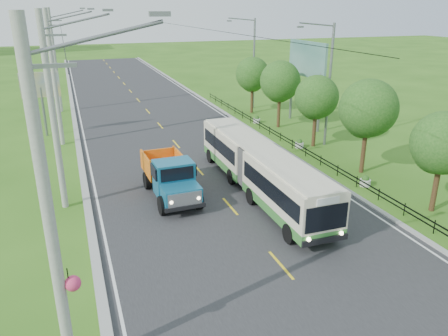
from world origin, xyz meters
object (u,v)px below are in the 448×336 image
streetlight_mid (328,81)px  billboard_left (41,89)px  planter_far (257,120)px  pole_near (54,113)px  pole_mid (55,78)px  bus (260,166)px  tree_third (367,111)px  planter_mid (299,144)px  pole_nearest (52,221)px  streetlight_far (253,60)px  billboard_right (307,65)px  tree_fifth (280,83)px  pole_far (55,60)px  tree_second (441,146)px  tree_back (252,76)px  tree_fourth (316,99)px  planter_near (365,181)px  dump_truck (170,175)px

streetlight_mid → billboard_left: size_ratio=1.74×
planter_far → pole_near: bearing=-142.4°
pole_mid → bus: size_ratio=0.72×
tree_third → planter_mid: bearing=102.1°
billboard_left → pole_nearest: bearing=-87.3°
planter_mid → billboard_left: 20.99m
streetlight_far → billboard_right: bearing=-78.3°
tree_fifth → bus: 15.18m
pole_far → planter_mid: (16.86, -19.00, -4.81)m
tree_fifth → bus: tree_fifth is taller
tree_third → tree_fifth: bearing=90.0°
tree_second → tree_back: 24.00m
tree_fourth → billboard_left: tree_fourth is taller
pole_far → tree_fifth: pole_far is taller
tree_second → planter_mid: size_ratio=7.91×
streetlight_mid → billboard_left: (-20.14, 10.00, -1.04)m
pole_far → planter_near: 32.19m
planter_far → dump_truck: bearing=-129.5°
streetlight_mid → planter_near: streetlight_mid is taller
streetlight_far → planter_far: 7.84m
tree_third → streetlight_mid: size_ratio=0.66×
tree_second → streetlight_far: (0.79, 25.86, 1.38)m
dump_truck → tree_fifth: bearing=41.6°
planter_near → streetlight_far: bearing=84.7°
pole_nearest → bus: size_ratio=0.72×
billboard_right → pole_near: bearing=-151.9°
tree_back → pole_near: bearing=-136.6°
pole_far → streetlight_mid: size_ratio=1.10×
tree_fourth → pole_mid: bearing=159.3°
planter_mid → billboard_right: 8.68m
streetlight_mid → planter_mid: streetlight_mid is taller
tree_second → planter_near: 5.19m
tree_second → streetlight_far: streetlight_far is taller
pole_far → dump_truck: pole_far is taller
streetlight_far → dump_truck: bearing=-124.1°
pole_nearest → streetlight_far: size_ratio=1.10×
streetlight_mid → streetlight_far: (0.00, 14.00, 0.00)m
dump_truck → planter_far: bearing=48.8°
tree_fourth → streetlight_mid: bearing=-10.1°
tree_fifth → billboard_right: size_ratio=0.79×
tree_fourth → planter_far: bearing=99.1°
tree_fifth → planter_far: bearing=124.0°
pole_mid → pole_far: bearing=90.0°
planter_mid → bus: bearing=-133.3°
tree_back → bus: 20.51m
billboard_right → streetlight_far: bearing=101.7°
planter_mid → billboard_right: size_ratio=0.09×
pole_mid → dump_truck: 14.36m
tree_fourth → dump_truck: bearing=-155.0°
tree_second → billboard_left: tree_second is taller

